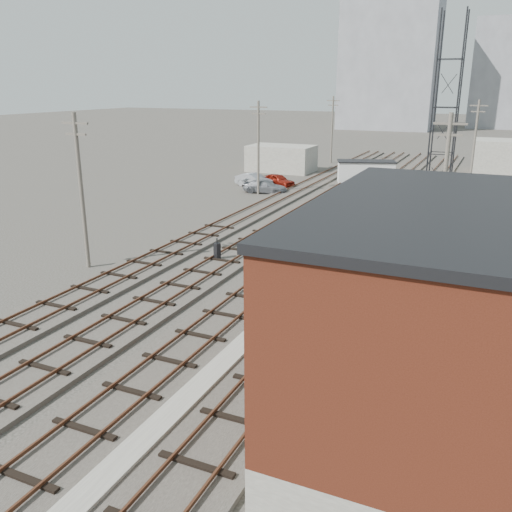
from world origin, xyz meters
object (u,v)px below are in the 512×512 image
Objects in this scene: signal_mast at (290,346)px; car_red at (278,180)px; site_trailer at (366,173)px; car_grey at (265,186)px; car_silver at (254,180)px; switch_stand at (217,251)px.

signal_mast is 41.63m from car_red.
signal_mast is at bearing -137.30° from car_red.
site_trailer is 1.50× the size of car_grey.
signal_mast reaches higher than car_red.
car_silver reaches higher than car_grey.
switch_stand reaches higher than car_red.
car_silver is at bearing 116.06° from signal_mast.
site_trailer is at bearing -41.68° from car_silver.
car_red is (-15.97, 38.41, -1.55)m from signal_mast.
signal_mast is 2.74× the size of switch_stand.
site_trailer reaches higher than car_silver.
car_grey is (-8.09, -8.99, -0.66)m from site_trailer.
car_red is 0.93× the size of car_silver.
switch_stand is at bearing -145.95° from car_red.
car_grey is (-6.18, 21.78, -0.02)m from switch_stand.
switch_stand is 0.32× the size of car_silver.
car_silver is at bearing -168.19° from site_trailer.
car_grey is at bearing 114.52° from signal_mast.
car_grey is at bearing -157.60° from car_red.
switch_stand is 0.35× the size of car_red.
site_trailer reaches higher than car_grey.
site_trailer is 1.65× the size of car_red.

